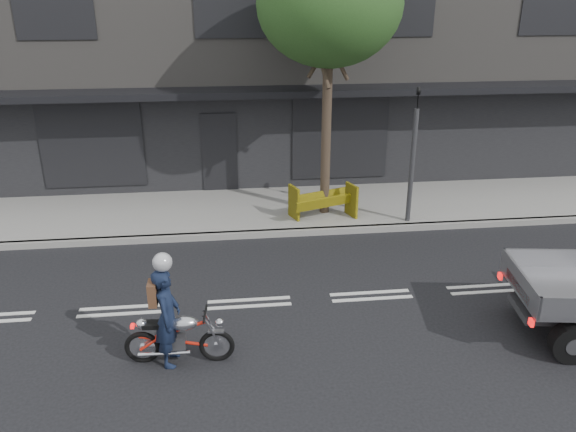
# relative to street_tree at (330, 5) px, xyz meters

# --- Properties ---
(ground) EXTENTS (80.00, 80.00, 0.00)m
(ground) POSITION_rel_street_tree_xyz_m (-2.20, -4.20, -5.28)
(ground) COLOR black
(ground) RESTS_ON ground
(sidewalk) EXTENTS (32.00, 3.20, 0.15)m
(sidewalk) POSITION_rel_street_tree_xyz_m (-2.20, 0.50, -5.20)
(sidewalk) COLOR gray
(sidewalk) RESTS_ON ground
(kerb) EXTENTS (32.00, 0.20, 0.15)m
(kerb) POSITION_rel_street_tree_xyz_m (-2.20, -1.10, -5.20)
(kerb) COLOR gray
(kerb) RESTS_ON ground
(building_main) EXTENTS (26.00, 10.00, 8.00)m
(building_main) POSITION_rel_street_tree_xyz_m (-2.20, 7.10, -1.28)
(building_main) COLOR slate
(building_main) RESTS_ON ground
(street_tree) EXTENTS (3.40, 3.40, 6.74)m
(street_tree) POSITION_rel_street_tree_xyz_m (0.00, 0.00, 0.00)
(street_tree) COLOR #382B21
(street_tree) RESTS_ON ground
(traffic_light_pole) EXTENTS (0.12, 0.12, 3.50)m
(traffic_light_pole) POSITION_rel_street_tree_xyz_m (2.00, -0.85, -3.63)
(traffic_light_pole) COLOR #2D2D30
(traffic_light_pole) RESTS_ON ground
(motorcycle) EXTENTS (1.77, 0.51, 0.91)m
(motorcycle) POSITION_rel_street_tree_xyz_m (-3.40, -5.88, -4.81)
(motorcycle) COLOR black
(motorcycle) RESTS_ON ground
(rider) EXTENTS (0.44, 0.64, 1.67)m
(rider) POSITION_rel_street_tree_xyz_m (-3.55, -5.88, -4.44)
(rider) COLOR #131C35
(rider) RESTS_ON ground
(construction_barrier) EXTENTS (1.72, 1.15, 0.90)m
(construction_barrier) POSITION_rel_street_tree_xyz_m (-0.11, -0.60, -4.68)
(construction_barrier) COLOR yellow
(construction_barrier) RESTS_ON sidewalk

